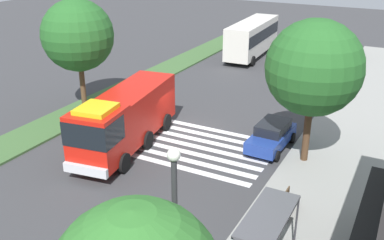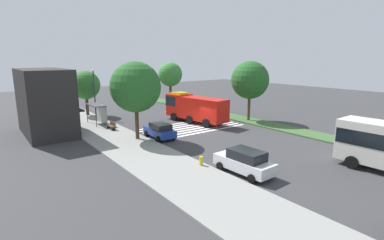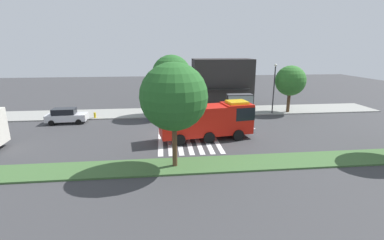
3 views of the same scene
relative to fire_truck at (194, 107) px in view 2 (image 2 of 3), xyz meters
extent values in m
plane|color=#38383A|center=(-3.77, 1.99, -2.00)|extent=(120.00, 120.00, 0.00)
cube|color=gray|center=(-3.77, 11.63, -1.93)|extent=(60.00, 5.58, 0.14)
cube|color=#3D6033|center=(-3.77, -6.35, -1.93)|extent=(60.00, 3.00, 0.14)
cube|color=silver|center=(-4.93, 1.99, -1.99)|extent=(0.45, 12.32, 0.01)
cube|color=silver|center=(-4.03, 1.99, -1.99)|extent=(0.45, 12.32, 0.01)
cube|color=silver|center=(-3.13, 1.99, -1.99)|extent=(0.45, 12.32, 0.01)
cube|color=silver|center=(-2.23, 1.99, -1.99)|extent=(0.45, 12.32, 0.01)
cube|color=silver|center=(-1.33, 1.99, -1.99)|extent=(0.45, 12.32, 0.01)
cube|color=silver|center=(-0.43, 1.99, -1.99)|extent=(0.45, 12.32, 0.01)
cube|color=silver|center=(0.47, 1.99, -1.99)|extent=(0.45, 12.32, 0.01)
cube|color=red|center=(2.77, 0.41, 0.02)|extent=(3.07, 2.87, 2.93)
cube|color=red|center=(-1.75, -0.26, -0.04)|extent=(6.69, 3.40, 2.81)
cube|color=black|center=(3.17, 0.47, 0.60)|extent=(2.32, 2.78, 1.29)
cube|color=silver|center=(4.22, 0.62, -1.20)|extent=(0.60, 2.51, 0.50)
cube|color=yellow|center=(2.77, 0.41, 1.60)|extent=(2.15, 2.01, 0.24)
cylinder|color=black|center=(2.32, 1.60, -1.45)|extent=(1.13, 0.46, 1.10)
cylinder|color=black|center=(2.68, -0.87, -1.45)|extent=(1.13, 0.46, 1.10)
cylinder|color=black|center=(-3.51, 0.75, -1.45)|extent=(1.13, 0.46, 1.10)
cylinder|color=black|center=(-3.15, -1.73, -1.45)|extent=(1.13, 0.46, 1.10)
cylinder|color=black|center=(-0.66, 1.17, -1.45)|extent=(1.13, 0.46, 1.10)
cylinder|color=black|center=(-0.30, -1.31, -1.45)|extent=(1.13, 0.46, 1.10)
cube|color=silver|center=(-16.18, 7.64, -1.28)|extent=(4.68, 2.02, 0.80)
cube|color=black|center=(-16.41, 7.63, -0.53)|extent=(2.64, 1.72, 0.70)
cylinder|color=black|center=(-14.70, 8.62, -1.68)|extent=(0.65, 0.24, 0.64)
cylinder|color=black|center=(-14.63, 6.77, -1.68)|extent=(0.65, 0.24, 0.64)
cylinder|color=black|center=(-17.74, 8.51, -1.68)|extent=(0.65, 0.24, 0.64)
cylinder|color=black|center=(-17.67, 6.66, -1.68)|extent=(0.65, 0.24, 0.64)
cube|color=navy|center=(-4.11, 7.64, -1.32)|extent=(4.27, 1.90, 0.71)
cube|color=black|center=(-4.32, 7.65, -0.68)|extent=(2.41, 1.63, 0.58)
cylinder|color=black|center=(-2.69, 8.48, -1.68)|extent=(0.65, 0.24, 0.64)
cylinder|color=black|center=(-2.75, 6.71, -1.68)|extent=(0.65, 0.24, 0.64)
cylinder|color=black|center=(-5.47, 8.57, -1.68)|extent=(0.65, 0.24, 0.64)
cylinder|color=black|center=(-5.53, 6.80, -1.68)|extent=(0.65, 0.24, 0.64)
cylinder|color=black|center=(-20.38, -2.22, -1.50)|extent=(1.01, 0.34, 1.00)
cylinder|color=black|center=(-20.48, 0.33, -1.50)|extent=(1.01, 0.34, 1.00)
cube|color=#4C4C51|center=(6.08, 10.79, 0.54)|extent=(3.50, 1.40, 0.12)
cube|color=#8C9E99|center=(6.08, 10.13, -0.66)|extent=(3.50, 0.08, 2.40)
cylinder|color=#333338|center=(4.38, 11.44, -0.66)|extent=(0.08, 0.08, 2.40)
cylinder|color=#333338|center=(7.78, 11.44, -0.66)|extent=(0.08, 0.08, 2.40)
cube|color=#4C3823|center=(2.08, 10.52, -1.45)|extent=(1.60, 0.50, 0.08)
cube|color=#4C3823|center=(2.08, 10.30, -1.19)|extent=(1.60, 0.06, 0.45)
cube|color=black|center=(1.36, 10.52, -1.68)|extent=(0.08, 0.45, 0.37)
cube|color=black|center=(2.80, 10.52, -1.68)|extent=(0.08, 0.45, 0.37)
cylinder|color=#2D2D30|center=(10.36, 9.44, 1.29)|extent=(0.16, 0.16, 6.30)
sphere|color=white|center=(10.36, 9.44, 4.62)|extent=(0.36, 0.36, 0.36)
cube|color=#282626|center=(4.84, 16.73, 1.58)|extent=(9.22, 4.61, 7.16)
cube|color=black|center=(4.84, 14.02, 0.80)|extent=(7.37, 0.80, 0.16)
cylinder|color=#47301E|center=(-3.38, 9.84, -0.09)|extent=(0.39, 0.39, 3.55)
sphere|color=#235B23|center=(-3.38, 9.84, 3.47)|extent=(5.08, 5.08, 5.08)
cylinder|color=#513823|center=(12.80, 9.84, -0.40)|extent=(0.44, 0.44, 2.92)
sphere|color=#2D6B28|center=(12.80, 9.84, 2.50)|extent=(4.10, 4.10, 4.10)
cylinder|color=#513823|center=(-3.82, -6.35, -0.06)|extent=(0.37, 0.37, 3.60)
sphere|color=#235B23|center=(-3.82, -6.35, 3.47)|extent=(4.95, 4.95, 4.95)
cylinder|color=#47301E|center=(15.55, -6.35, -0.02)|extent=(0.46, 0.46, 3.69)
sphere|color=#387F33|center=(15.55, -6.35, 3.36)|extent=(4.40, 4.40, 4.40)
cylinder|color=gold|center=(-13.30, 9.34, -1.51)|extent=(0.28, 0.28, 0.70)
camera|label=1|loc=(19.01, 14.54, 9.81)|focal=41.24mm
camera|label=2|loc=(-30.09, 22.77, 6.30)|focal=27.32mm
camera|label=3|loc=(-4.65, -25.65, 6.91)|focal=25.47mm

